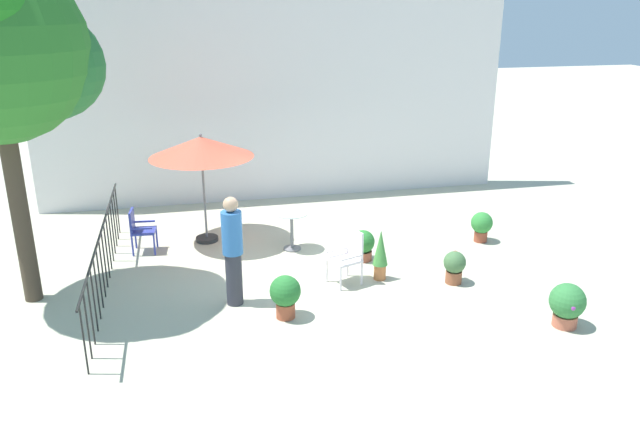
# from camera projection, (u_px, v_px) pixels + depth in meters

# --- Properties ---
(ground_plane) EXTENTS (60.00, 60.00, 0.00)m
(ground_plane) POSITION_uv_depth(u_px,v_px,m) (318.00, 268.00, 11.15)
(ground_plane) COLOR #BBB79C
(villa_facade) EXTENTS (10.97, 0.30, 5.28)m
(villa_facade) POSITION_uv_depth(u_px,v_px,m) (277.00, 87.00, 14.31)
(villa_facade) COLOR silver
(villa_facade) RESTS_ON ground
(terrace_railing) EXTENTS (0.03, 5.59, 1.01)m
(terrace_railing) POSITION_uv_depth(u_px,v_px,m) (103.00, 249.00, 10.18)
(terrace_railing) COLOR black
(terrace_railing) RESTS_ON ground
(patio_umbrella_0) EXTENTS (2.00, 2.00, 2.18)m
(patio_umbrella_0) POSITION_uv_depth(u_px,v_px,m) (201.00, 148.00, 11.77)
(patio_umbrella_0) COLOR #2D2D2D
(patio_umbrella_0) RESTS_ON ground
(cafe_table_0) EXTENTS (0.62, 0.62, 0.75)m
(cafe_table_0) POSITION_uv_depth(u_px,v_px,m) (292.00, 224.00, 11.80)
(cafe_table_0) COLOR white
(cafe_table_0) RESTS_ON ground
(patio_chair_0) EXTENTS (0.59, 0.58, 0.92)m
(patio_chair_0) POSITION_uv_depth(u_px,v_px,m) (349.00, 254.00, 10.43)
(patio_chair_0) COLOR white
(patio_chair_0) RESTS_ON ground
(patio_chair_1) EXTENTS (0.47, 0.47, 0.85)m
(patio_chair_1) POSITION_uv_depth(u_px,v_px,m) (139.00, 228.00, 11.69)
(patio_chair_1) COLOR #333EA1
(patio_chair_1) RESTS_ON ground
(potted_plant_0) EXTENTS (0.47, 0.47, 0.68)m
(potted_plant_0) POSITION_uv_depth(u_px,v_px,m) (285.00, 294.00, 9.30)
(potted_plant_0) COLOR #A74F33
(potted_plant_0) RESTS_ON ground
(potted_plant_1) EXTENTS (0.43, 0.43, 0.61)m
(potted_plant_1) POSITION_uv_depth(u_px,v_px,m) (481.00, 225.00, 12.25)
(potted_plant_1) COLOR #97452E
(potted_plant_1) RESTS_ON ground
(potted_plant_2) EXTENTS (0.38, 0.39, 0.57)m
(potted_plant_2) POSITION_uv_depth(u_px,v_px,m) (455.00, 266.00, 10.46)
(potted_plant_2) COLOR brown
(potted_plant_2) RESTS_ON ground
(potted_plant_3) EXTENTS (0.26, 0.26, 0.91)m
(potted_plant_3) POSITION_uv_depth(u_px,v_px,m) (380.00, 253.00, 10.55)
(potted_plant_3) COLOR #C3713F
(potted_plant_3) RESTS_ON ground
(potted_plant_4) EXTENTS (0.43, 0.43, 0.58)m
(potted_plant_4) POSITION_uv_depth(u_px,v_px,m) (363.00, 244.00, 11.39)
(potted_plant_4) COLOR brown
(potted_plant_4) RESTS_ON ground
(potted_plant_5) EXTENTS (0.52, 0.52, 0.67)m
(potted_plant_5) POSITION_uv_depth(u_px,v_px,m) (567.00, 304.00, 9.06)
(potted_plant_5) COLOR #BC6248
(potted_plant_5) RESTS_ON ground
(standing_person) EXTENTS (0.45, 0.45, 1.77)m
(standing_person) POSITION_uv_depth(u_px,v_px,m) (233.00, 250.00, 9.55)
(standing_person) COLOR #33333D
(standing_person) RESTS_ON ground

